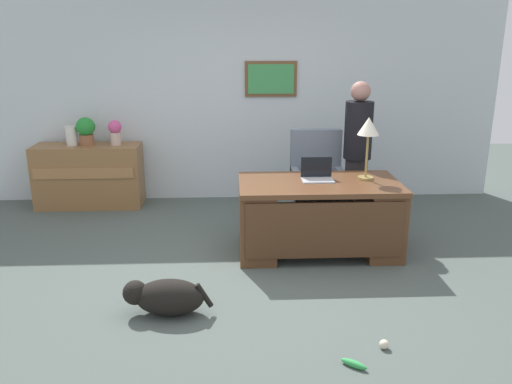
{
  "coord_description": "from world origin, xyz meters",
  "views": [
    {
      "loc": [
        -0.08,
        -4.49,
        2.21
      ],
      "look_at": [
        0.14,
        0.3,
        0.75
      ],
      "focal_mm": 36.87,
      "sensor_mm": 36.0,
      "label": 1
    }
  ],
  "objects_px": {
    "dog_lying": "(165,297)",
    "potted_plant": "(86,130)",
    "vase_with_flowers": "(115,131)",
    "dog_toy_ball": "(384,344)",
    "armchair": "(317,184)",
    "dog_toy_bone": "(354,364)",
    "person_standing": "(357,153)",
    "desk_lamp": "(368,130)",
    "vase_empty": "(72,136)",
    "laptop": "(317,174)",
    "credenza": "(89,176)",
    "desk": "(319,215)"
  },
  "relations": [
    {
      "from": "desk_lamp",
      "to": "vase_empty",
      "type": "distance_m",
      "value": 3.78
    },
    {
      "from": "armchair",
      "to": "vase_with_flowers",
      "type": "distance_m",
      "value": 2.67
    },
    {
      "from": "dog_toy_ball",
      "to": "dog_toy_bone",
      "type": "xyz_separation_m",
      "value": [
        -0.27,
        -0.21,
        -0.01
      ]
    },
    {
      "from": "desk_lamp",
      "to": "desk",
      "type": "bearing_deg",
      "value": -166.99
    },
    {
      "from": "dog_toy_bone",
      "to": "desk_lamp",
      "type": "bearing_deg",
      "value": 75.23
    },
    {
      "from": "person_standing",
      "to": "dog_lying",
      "type": "height_order",
      "value": "person_standing"
    },
    {
      "from": "person_standing",
      "to": "dog_toy_bone",
      "type": "bearing_deg",
      "value": -102.56
    },
    {
      "from": "vase_with_flowers",
      "to": "potted_plant",
      "type": "bearing_deg",
      "value": 180.0
    },
    {
      "from": "desk",
      "to": "dog_toy_bone",
      "type": "xyz_separation_m",
      "value": [
        -0.06,
        -1.99,
        -0.38
      ]
    },
    {
      "from": "desk",
      "to": "person_standing",
      "type": "xyz_separation_m",
      "value": [
        0.56,
        0.82,
        0.47
      ]
    },
    {
      "from": "vase_empty",
      "to": "potted_plant",
      "type": "bearing_deg",
      "value": 0.0
    },
    {
      "from": "desk_lamp",
      "to": "credenza",
      "type": "bearing_deg",
      "value": 154.48
    },
    {
      "from": "laptop",
      "to": "vase_empty",
      "type": "relative_size",
      "value": 1.29
    },
    {
      "from": "potted_plant",
      "to": "person_standing",
      "type": "bearing_deg",
      "value": -14.35
    },
    {
      "from": "desk",
      "to": "laptop",
      "type": "xyz_separation_m",
      "value": [
        -0.01,
        0.11,
        0.4
      ]
    },
    {
      "from": "armchair",
      "to": "dog_toy_bone",
      "type": "distance_m",
      "value": 2.9
    },
    {
      "from": "vase_empty",
      "to": "credenza",
      "type": "bearing_deg",
      "value": -0.43
    },
    {
      "from": "vase_with_flowers",
      "to": "dog_toy_ball",
      "type": "height_order",
      "value": "vase_with_flowers"
    },
    {
      "from": "credenza",
      "to": "desk_lamp",
      "type": "distance_m",
      "value": 3.71
    },
    {
      "from": "credenza",
      "to": "desk_lamp",
      "type": "bearing_deg",
      "value": -25.52
    },
    {
      "from": "laptop",
      "to": "potted_plant",
      "type": "xyz_separation_m",
      "value": [
        -2.74,
        1.56,
        0.21
      ]
    },
    {
      "from": "potted_plant",
      "to": "desk_lamp",
      "type": "bearing_deg",
      "value": -25.64
    },
    {
      "from": "credenza",
      "to": "dog_toy_ball",
      "type": "height_order",
      "value": "credenza"
    },
    {
      "from": "potted_plant",
      "to": "laptop",
      "type": "bearing_deg",
      "value": -29.67
    },
    {
      "from": "person_standing",
      "to": "vase_with_flowers",
      "type": "bearing_deg",
      "value": 163.95
    },
    {
      "from": "dog_lying",
      "to": "laptop",
      "type": "xyz_separation_m",
      "value": [
        1.43,
        1.32,
        0.66
      ]
    },
    {
      "from": "laptop",
      "to": "dog_toy_ball",
      "type": "relative_size",
      "value": 4.54
    },
    {
      "from": "dog_lying",
      "to": "vase_empty",
      "type": "relative_size",
      "value": 2.97
    },
    {
      "from": "dog_toy_ball",
      "to": "dog_toy_bone",
      "type": "height_order",
      "value": "dog_toy_ball"
    },
    {
      "from": "dog_lying",
      "to": "desk_lamp",
      "type": "bearing_deg",
      "value": 34.46
    },
    {
      "from": "desk",
      "to": "desk_lamp",
      "type": "relative_size",
      "value": 2.54
    },
    {
      "from": "person_standing",
      "to": "dog_toy_ball",
      "type": "bearing_deg",
      "value": -97.83
    },
    {
      "from": "credenza",
      "to": "dog_toy_ball",
      "type": "relative_size",
      "value": 19.28
    },
    {
      "from": "dog_lying",
      "to": "potted_plant",
      "type": "distance_m",
      "value": 3.28
    },
    {
      "from": "desk_lamp",
      "to": "vase_with_flowers",
      "type": "bearing_deg",
      "value": 151.56
    },
    {
      "from": "desk",
      "to": "vase_with_flowers",
      "type": "xyz_separation_m",
      "value": [
        -2.38,
        1.67,
        0.59
      ]
    },
    {
      "from": "vase_empty",
      "to": "laptop",
      "type": "bearing_deg",
      "value": -28.08
    },
    {
      "from": "credenza",
      "to": "person_standing",
      "type": "relative_size",
      "value": 0.8
    },
    {
      "from": "vase_with_flowers",
      "to": "dog_toy_ball",
      "type": "relative_size",
      "value": 4.54
    },
    {
      "from": "armchair",
      "to": "potted_plant",
      "type": "relative_size",
      "value": 3.1
    },
    {
      "from": "desk",
      "to": "dog_toy_ball",
      "type": "bearing_deg",
      "value": -83.42
    },
    {
      "from": "laptop",
      "to": "armchair",
      "type": "bearing_deg",
      "value": 80.38
    },
    {
      "from": "person_standing",
      "to": "credenza",
      "type": "bearing_deg",
      "value": 165.73
    },
    {
      "from": "armchair",
      "to": "vase_with_flowers",
      "type": "bearing_deg",
      "value": 162.14
    },
    {
      "from": "dog_lying",
      "to": "vase_empty",
      "type": "xyz_separation_m",
      "value": [
        -1.5,
        2.88,
        0.79
      ]
    },
    {
      "from": "dog_toy_bone",
      "to": "armchair",
      "type": "bearing_deg",
      "value": 86.47
    },
    {
      "from": "desk",
      "to": "vase_with_flowers",
      "type": "bearing_deg",
      "value": 144.96
    },
    {
      "from": "laptop",
      "to": "vase_empty",
      "type": "height_order",
      "value": "vase_empty"
    },
    {
      "from": "dog_lying",
      "to": "vase_empty",
      "type": "bearing_deg",
      "value": 117.45
    },
    {
      "from": "person_standing",
      "to": "desk_lamp",
      "type": "xyz_separation_m",
      "value": [
        -0.07,
        -0.71,
        0.39
      ]
    }
  ]
}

